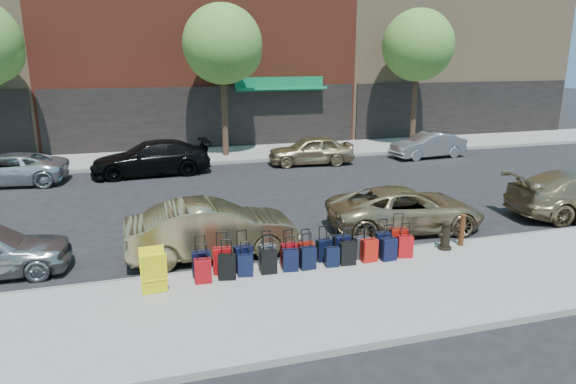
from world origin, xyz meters
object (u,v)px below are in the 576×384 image
object	(u,v)px
tree_center	(225,47)
car_far_2	(311,150)
bollard	(462,230)
car_far_1	(151,158)
car_near_1	(213,229)
car_far_3	(428,145)
car_far_0	(7,169)
suitcase_front_5	(306,253)
fire_hydrant	(446,236)
tree_right	(420,47)
display_rack	(154,272)
car_near_2	(405,209)

from	to	relation	value
tree_center	car_far_2	bearing A→B (deg)	-38.22
bollard	car_far_2	size ratio (longest dim) A/B	0.21
car_far_1	car_far_2	xyz separation A→B (m)	(7.31, 0.06, -0.05)
car_near_1	car_far_3	xyz separation A→B (m)	(12.33, 9.97, -0.09)
car_far_0	suitcase_front_5	bearing A→B (deg)	44.13
suitcase_front_5	fire_hydrant	size ratio (longest dim) A/B	1.11
tree_center	car_far_2	world-z (taller)	tree_center
car_far_2	car_far_0	bearing A→B (deg)	-82.70
fire_hydrant	bollard	bearing A→B (deg)	9.79
fire_hydrant	car_far_0	world-z (taller)	car_far_0
tree_right	car_far_3	xyz separation A→B (m)	(-0.85, -2.82, -4.78)
display_rack	car_near_2	bearing A→B (deg)	15.34
car_near_2	car_far_1	bearing A→B (deg)	41.01
car_far_1	car_far_3	distance (m)	13.51
car_near_2	car_far_0	bearing A→B (deg)	58.21
car_near_2	car_far_3	bearing A→B (deg)	-29.43
bollard	car_far_3	distance (m)	12.94
car_near_2	car_far_2	bearing A→B (deg)	2.98
car_far_0	car_near_1	bearing A→B (deg)	40.89
tree_center	tree_right	world-z (taller)	same
car_near_1	car_far_2	distance (m)	11.79
suitcase_front_5	display_rack	bearing A→B (deg)	-174.63
bollard	car_near_1	size ratio (longest dim) A/B	0.19
car_near_2	car_far_0	xyz separation A→B (m)	(-12.55, 9.39, -0.01)
tree_right	car_far_2	distance (m)	8.92
car_far_3	car_near_2	bearing A→B (deg)	-39.44
fire_hydrant	display_rack	size ratio (longest dim) A/B	0.83
car_near_1	fire_hydrant	bearing A→B (deg)	-107.25
car_near_2	bollard	bearing A→B (deg)	-157.89
tree_center	car_near_2	bearing A→B (deg)	-75.91
car_far_0	car_far_2	size ratio (longest dim) A/B	1.12
tree_right	car_far_0	size ratio (longest dim) A/B	1.62
tree_right	car_far_0	distance (m)	20.73
suitcase_front_5	bollard	xyz separation A→B (m)	(4.35, 0.00, 0.16)
tree_right	car_near_1	world-z (taller)	tree_right
suitcase_front_5	car_near_2	world-z (taller)	car_near_2
suitcase_front_5	bollard	size ratio (longest dim) A/B	1.03
suitcase_front_5	fire_hydrant	world-z (taller)	suitcase_front_5
car_far_1	display_rack	bearing A→B (deg)	-4.30
tree_center	display_rack	world-z (taller)	tree_center
tree_center	car_near_2	xyz separation A→B (m)	(3.10, -12.36, -4.77)
tree_right	car_near_1	size ratio (longest dim) A/B	1.65
display_rack	car_far_1	size ratio (longest dim) A/B	0.19
tree_right	display_rack	distance (m)	21.46
bollard	car_near_1	bearing A→B (deg)	166.67
car_far_1	tree_right	bearing A→B (deg)	98.41
tree_center	car_near_1	bearing A→B (deg)	-101.84
tree_center	car_far_0	world-z (taller)	tree_center
fire_hydrant	car_far_2	bearing A→B (deg)	87.98
tree_center	bollard	size ratio (longest dim) A/B	8.56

